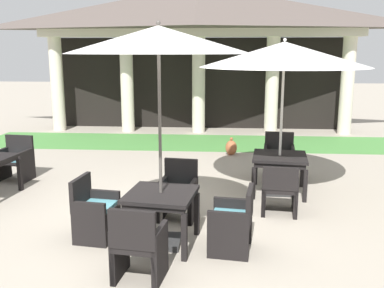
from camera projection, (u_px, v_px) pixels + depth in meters
name	position (u px, v px, depth m)	size (l,w,h in m)	color
ground_plane	(169.00, 223.00, 6.59)	(60.00, 60.00, 0.00)	#9E9384
background_pavilion	(199.00, 21.00, 13.34)	(10.34, 2.85, 4.49)	beige
lawn_strip	(195.00, 142.00, 12.39)	(12.14, 2.30, 0.01)	#47843D
patio_table_near_foreground	(280.00, 160.00, 7.88)	(1.05, 1.05, 0.71)	black
patio_umbrella_near_foreground	(284.00, 55.00, 7.49)	(2.94, 2.94, 2.77)	#2D2D2D
patio_chair_near_foreground_south	(280.00, 189.00, 6.92)	(0.62, 0.65, 0.82)	black
patio_chair_near_foreground_north	(279.00, 157.00, 8.94)	(0.67, 0.62, 0.90)	black
patio_table_mid_left	(161.00, 200.00, 5.74)	(0.98, 0.98, 0.73)	black
patio_umbrella_mid_left	(159.00, 42.00, 5.32)	(2.30, 2.30, 2.92)	#2D2D2D
patio_chair_mid_left_west	(94.00, 210.00, 5.98)	(0.56, 0.64, 0.87)	black
patio_chair_mid_left_east	(233.00, 222.00, 5.60)	(0.60, 0.64, 0.85)	black
patio_chair_mid_left_south	(138.00, 246.00, 4.87)	(0.60, 0.56, 0.91)	black
patio_chair_mid_left_north	(178.00, 193.00, 6.71)	(0.61, 0.60, 0.90)	black
patio_chair_mid_right_north	(15.00, 160.00, 8.73)	(0.67, 0.58, 0.88)	black
terracotta_urn	(231.00, 148.00, 10.87)	(0.28, 0.28, 0.45)	#9E5633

